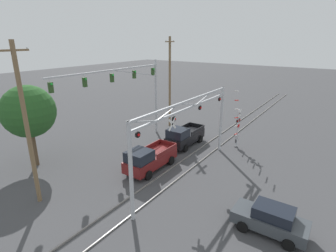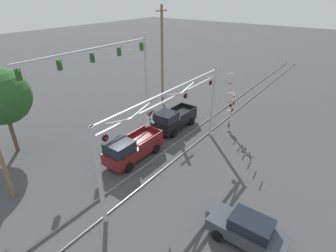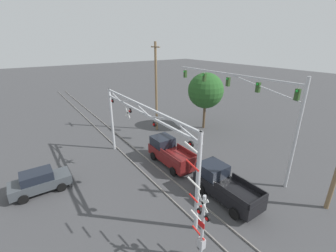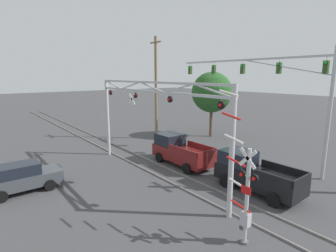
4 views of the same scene
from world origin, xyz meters
The scene contains 10 objects.
rail_track_near centered at (0.00, 15.83, 0.05)m, with size 80.00×0.08×0.10m, color gray.
rail_track_far centered at (0.00, 17.27, 0.05)m, with size 80.00×0.08×0.10m, color gray.
crossing_gantry centered at (-0.01, 15.55, 4.42)m, with size 13.19×0.29×6.35m.
crossing_signal_mast centered at (8.04, 14.42, 2.10)m, with size 2.02×0.35×6.14m.
traffic_signal_span centered at (3.62, 24.05, 6.10)m, with size 13.42×0.39×8.51m.
pickup_truck_lead centered at (-0.86, 18.73, 1.04)m, with size 5.20×2.20×2.17m.
pickup_truck_following centered at (5.41, 19.08, 1.03)m, with size 5.06×2.20×2.17m.
sedan_waiting centered at (-2.87, 8.30, 0.84)m, with size 1.99×4.12×1.68m.
utility_pole_right centered at (10.16, 24.07, 5.62)m, with size 1.80×0.28×10.94m.
background_tree_beyond_span centered at (-5.72, 27.49, 4.89)m, with size 4.39×4.39×7.10m.
Camera 2 is at (-13.30, 5.88, 12.17)m, focal length 28.00 mm.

